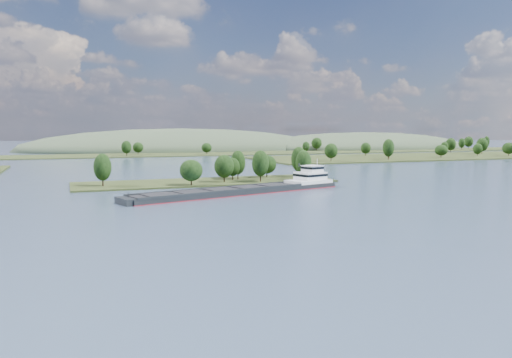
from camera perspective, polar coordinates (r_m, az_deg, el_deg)
name	(u,v)px	position (r m, az deg, el deg)	size (l,w,h in m)	color
ground	(263,204)	(138.80, 0.83, -2.87)	(1800.00, 1800.00, 0.00)	#37475F
tree_island	(224,173)	(196.10, -3.72, 0.71)	(100.00, 31.23, 14.00)	#273216
right_bank	(454,155)	(417.19, 21.68, 2.56)	(320.00, 90.00, 15.47)	#273216
back_shoreline	(146,155)	(412.30, -12.46, 2.74)	(900.00, 60.00, 14.84)	#273216
hill_east	(364,148)	(570.12, 12.21, 3.45)	(260.00, 140.00, 36.00)	#384831
hill_west	(181,150)	(519.90, -8.56, 3.32)	(320.00, 160.00, 44.00)	#384831
cargo_barge	(252,188)	(163.90, -0.40, -1.08)	(78.51, 31.19, 10.70)	black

